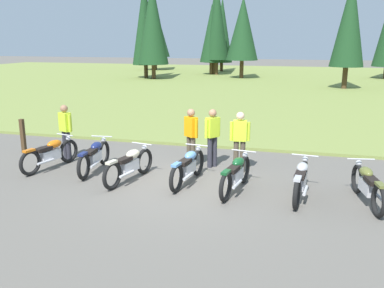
# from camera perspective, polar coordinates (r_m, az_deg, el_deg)

# --- Properties ---
(ground_plane) EXTENTS (140.00, 140.00, 0.00)m
(ground_plane) POSITION_cam_1_polar(r_m,az_deg,el_deg) (10.54, -0.87, -5.52)
(ground_plane) COLOR #605B54
(grass_moorland) EXTENTS (80.00, 44.00, 0.10)m
(grass_moorland) POSITION_cam_1_polar(r_m,az_deg,el_deg) (35.49, 10.96, 8.23)
(grass_moorland) COLOR olive
(grass_moorland) RESTS_ON ground
(forest_treeline) EXTENTS (37.93, 17.24, 8.98)m
(forest_treeline) POSITION_cam_1_polar(r_m,az_deg,el_deg) (39.69, 14.30, 15.22)
(forest_treeline) COLOR #47331E
(forest_treeline) RESTS_ON ground
(motorcycle_orange) EXTENTS (0.73, 2.07, 0.88)m
(motorcycle_orange) POSITION_cam_1_polar(r_m,az_deg,el_deg) (12.32, -18.83, -1.25)
(motorcycle_orange) COLOR black
(motorcycle_orange) RESTS_ON ground
(motorcycle_navy) EXTENTS (0.62, 2.10, 0.88)m
(motorcycle_navy) POSITION_cam_1_polar(r_m,az_deg,el_deg) (11.72, -13.23, -1.62)
(motorcycle_navy) COLOR black
(motorcycle_navy) RESTS_ON ground
(motorcycle_cream) EXTENTS (0.69, 2.08, 0.88)m
(motorcycle_cream) POSITION_cam_1_polar(r_m,az_deg,el_deg) (10.76, -8.57, -2.81)
(motorcycle_cream) COLOR black
(motorcycle_cream) RESTS_ON ground
(motorcycle_sky_blue) EXTENTS (0.62, 2.10, 0.88)m
(motorcycle_sky_blue) POSITION_cam_1_polar(r_m,az_deg,el_deg) (10.48, -0.54, -3.11)
(motorcycle_sky_blue) COLOR black
(motorcycle_sky_blue) RESTS_ON ground
(motorcycle_british_green) EXTENTS (0.62, 2.09, 0.88)m
(motorcycle_british_green) POSITION_cam_1_polar(r_m,az_deg,el_deg) (9.98, 6.04, -4.09)
(motorcycle_british_green) COLOR black
(motorcycle_british_green) RESTS_ON ground
(motorcycle_silver) EXTENTS (0.62, 2.10, 0.88)m
(motorcycle_silver) POSITION_cam_1_polar(r_m,az_deg,el_deg) (9.84, 14.72, -4.75)
(motorcycle_silver) COLOR black
(motorcycle_silver) RESTS_ON ground
(motorcycle_olive) EXTENTS (0.71, 2.08, 0.88)m
(motorcycle_olive) POSITION_cam_1_polar(r_m,az_deg,el_deg) (9.96, 22.95, -5.20)
(motorcycle_olive) COLOR black
(motorcycle_olive) RESTS_ON ground
(rider_checking_bike) EXTENTS (0.55, 0.27, 1.67)m
(rider_checking_bike) POSITION_cam_1_polar(r_m,az_deg,el_deg) (11.32, 6.57, 0.78)
(rider_checking_bike) COLOR #4C4233
(rider_checking_bike) RESTS_ON ground
(rider_with_back_turned) EXTENTS (0.51, 0.35, 1.67)m
(rider_with_back_turned) POSITION_cam_1_polar(r_m,az_deg,el_deg) (13.02, -16.96, 2.01)
(rider_with_back_turned) COLOR #2D2D38
(rider_with_back_turned) RESTS_ON ground
(rider_near_row_end) EXTENTS (0.46, 0.39, 1.67)m
(rider_near_row_end) POSITION_cam_1_polar(r_m,az_deg,el_deg) (11.75, -0.14, 1.37)
(rider_near_row_end) COLOR #4C4233
(rider_near_row_end) RESTS_ON ground
(rider_in_hivis_vest) EXTENTS (0.39, 0.46, 1.67)m
(rider_in_hivis_vest) POSITION_cam_1_polar(r_m,az_deg,el_deg) (11.71, 2.82, 1.31)
(rider_in_hivis_vest) COLOR #2D2D38
(rider_in_hivis_vest) RESTS_ON ground
(trail_marker_post) EXTENTS (0.12, 0.12, 1.10)m
(trail_marker_post) POSITION_cam_1_polar(r_m,az_deg,el_deg) (14.34, -22.18, 1.02)
(trail_marker_post) COLOR #47331E
(trail_marker_post) RESTS_ON ground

